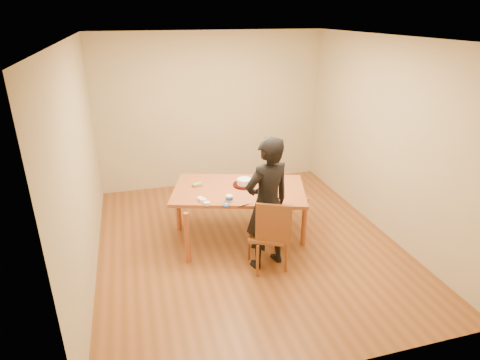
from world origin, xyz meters
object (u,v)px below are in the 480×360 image
object	(u,v)px
person	(267,204)
dining_chair	(268,235)
cake_plate	(244,185)
cake	(244,182)
dining_table	(239,190)

from	to	relation	value
person	dining_chair	bearing A→B (deg)	73.84
dining_chair	cake_plate	world-z (taller)	cake_plate
dining_chair	cake	size ratio (longest dim) A/B	2.10
dining_chair	cake_plate	size ratio (longest dim) A/B	1.36
dining_table	person	distance (m)	0.75
cake	person	size ratio (longest dim) A/B	0.12
cake_plate	person	size ratio (longest dim) A/B	0.19
cake	person	bearing A→B (deg)	-86.36
dining_chair	cake	distance (m)	0.93
dining_table	person	size ratio (longest dim) A/B	1.04
dining_table	dining_chair	size ratio (longest dim) A/B	4.11
dining_table	cake_plate	world-z (taller)	cake_plate
dining_table	person	bearing A→B (deg)	-60.97
cake_plate	cake	size ratio (longest dim) A/B	1.54
dining_chair	cake_plate	bearing A→B (deg)	118.91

